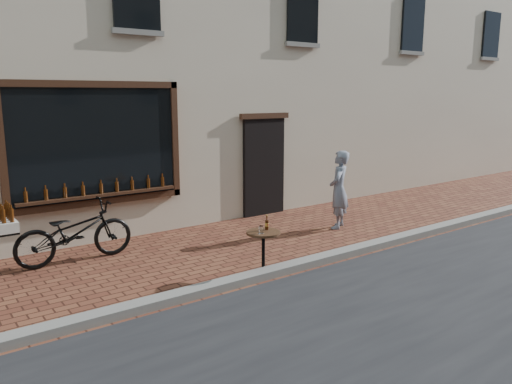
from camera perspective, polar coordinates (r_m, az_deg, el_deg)
ground at (r=7.85m, az=5.03°, el=-9.31°), size 90.00×90.00×0.00m
kerb at (r=7.98m, az=4.08°, el=-8.51°), size 90.00×0.25×0.12m
cargo_bicycle at (r=8.74m, az=-20.30°, el=-4.31°), size 2.27×0.67×1.07m
bistro_table at (r=7.69m, az=0.85°, el=-5.92°), size 0.53×0.53×0.90m
pedestrian at (r=10.39m, az=9.45°, el=0.27°), size 0.70×0.65×1.61m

